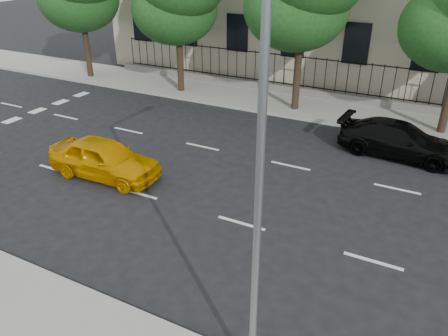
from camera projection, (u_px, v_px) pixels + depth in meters
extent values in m
plane|color=black|center=(201.00, 270.00, 11.62)|extent=(120.00, 120.00, 0.00)
cube|color=gray|center=(336.00, 111.00, 22.66)|extent=(60.00, 4.00, 0.15)
cube|color=slate|center=(345.00, 97.00, 23.88)|extent=(30.00, 0.50, 0.40)
cube|color=black|center=(346.00, 92.00, 23.74)|extent=(28.80, 0.05, 0.05)
cube|color=black|center=(349.00, 62.00, 23.02)|extent=(28.80, 0.05, 0.05)
cylinder|color=slate|center=(259.00, 198.00, 6.89)|extent=(0.14, 0.14, 8.00)
cylinder|color=#382619|center=(88.00, 51.00, 27.85)|extent=(0.36, 0.36, 3.15)
cylinder|color=#382619|center=(180.00, 65.00, 25.01)|extent=(0.36, 0.36, 2.97)
ellipsoid|color=#204115|center=(175.00, 9.00, 24.06)|extent=(4.75, 4.75, 3.90)
cylinder|color=#382619|center=(297.00, 77.00, 22.06)|extent=(0.36, 0.36, 3.32)
ellipsoid|color=#204115|center=(296.00, 7.00, 20.97)|extent=(5.13, 5.13, 4.21)
cylinder|color=#382619|center=(448.00, 99.00, 19.24)|extent=(0.36, 0.36, 3.08)
imported|color=#DA9000|center=(104.00, 158.00, 16.06)|extent=(4.36, 1.88, 1.47)
imported|color=black|center=(399.00, 140.00, 17.70)|extent=(4.95, 2.32, 1.40)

